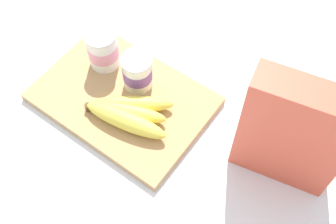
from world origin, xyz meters
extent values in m
plane|color=white|center=(0.00, 0.00, 0.00)|extent=(2.40, 2.40, 0.00)
cube|color=tan|center=(0.00, 0.00, 0.01)|extent=(0.36, 0.25, 0.02)
cube|color=#D85138|center=(0.34, 0.06, 0.13)|extent=(0.19, 0.10, 0.26)
cylinder|color=white|center=(-0.09, 0.05, 0.06)|extent=(0.06, 0.06, 0.09)
cylinder|color=pink|center=(-0.09, 0.05, 0.06)|extent=(0.07, 0.07, 0.03)
cylinder|color=silver|center=(-0.09, 0.05, 0.11)|extent=(0.07, 0.07, 0.00)
cylinder|color=white|center=(0.01, 0.05, 0.06)|extent=(0.06, 0.06, 0.08)
cylinder|color=#7A4C99|center=(0.01, 0.05, 0.06)|extent=(0.06, 0.06, 0.03)
cylinder|color=silver|center=(0.01, 0.05, 0.10)|extent=(0.07, 0.07, 0.00)
ellipsoid|color=#EAD74B|center=(0.05, -0.05, 0.04)|extent=(0.18, 0.07, 0.04)
ellipsoid|color=#EAD74B|center=(0.04, -0.03, 0.04)|extent=(0.16, 0.10, 0.04)
ellipsoid|color=#EAD74B|center=(0.04, -0.02, 0.04)|extent=(0.16, 0.13, 0.04)
cylinder|color=brown|center=(-0.04, -0.07, 0.03)|extent=(0.01, 0.01, 0.02)
camera|label=1|loc=(0.37, -0.35, 0.77)|focal=45.45mm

